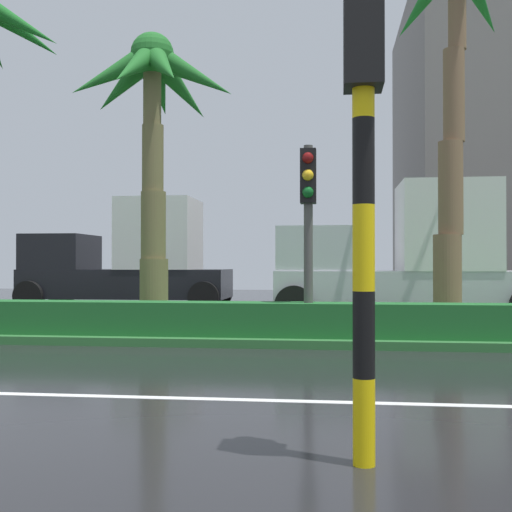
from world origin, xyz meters
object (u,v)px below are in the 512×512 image
Objects in this scene: box_truck_lead at (130,260)px; traffic_signal_median_right at (308,205)px; box_truck_following at (406,259)px; palm_tree_centre at (153,104)px; traffic_signal_foreground at (363,108)px; palm_tree_centre_right at (455,22)px.

traffic_signal_median_right is at bearing 125.75° from box_truck_lead.
palm_tree_centre is at bearing 32.31° from box_truck_following.
box_truck_following is (8.22, -3.12, 0.00)m from box_truck_lead.
traffic_signal_foreground is 11.90m from box_truck_following.
box_truck_following is (2.29, 5.13, -0.94)m from traffic_signal_median_right.
palm_tree_centre_right is (6.18, 0.35, 1.57)m from palm_tree_centre.
box_truck_lead is at bearing -66.14° from traffic_signal_foreground.
palm_tree_centre_right reaches higher than box_truck_lead.
palm_tree_centre reaches higher than box_truck_lead.
palm_tree_centre reaches higher than traffic_signal_foreground.
palm_tree_centre is at bearing 154.06° from traffic_signal_median_right.
palm_tree_centre_right reaches higher than palm_tree_centre.
traffic_signal_median_right is at bearing 65.95° from box_truck_following.
box_truck_following is at bearing -98.01° from traffic_signal_foreground.
box_truck_lead and box_truck_following have the same top height.
palm_tree_centre_right is at bearing -104.76° from traffic_signal_foreground.
palm_tree_centre_right is at bearing 100.77° from box_truck_following.
box_truck_lead is at bearing 111.71° from palm_tree_centre.
traffic_signal_foreground is 0.58× the size of box_truck_following.
traffic_signal_foreground is at bearing -64.45° from palm_tree_centre.
traffic_signal_median_right is 5.69m from box_truck_following.
palm_tree_centre_right is 2.15× the size of traffic_signal_foreground.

